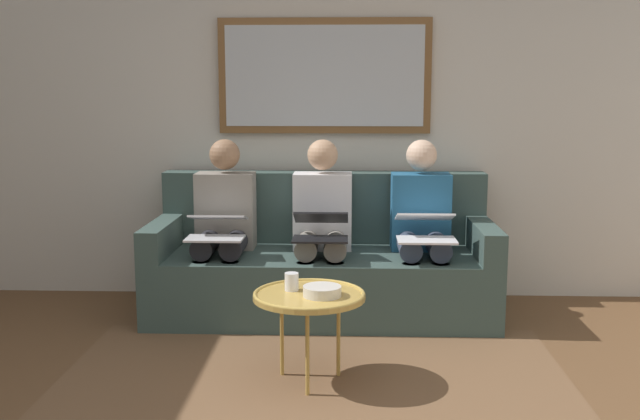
{
  "coord_description": "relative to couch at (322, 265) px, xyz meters",
  "views": [
    {
      "loc": [
        -0.17,
        2.63,
        1.46
      ],
      "look_at": [
        0.0,
        -1.7,
        0.75
      ],
      "focal_mm": 41.43,
      "sensor_mm": 36.0,
      "label": 1
    }
  ],
  "objects": [
    {
      "name": "framed_mirror",
      "position": [
        0.0,
        -0.39,
        1.24
      ],
      "size": [
        1.46,
        0.05,
        0.78
      ],
      "color": "brown"
    },
    {
      "name": "wall_rear",
      "position": [
        0.0,
        -0.48,
        0.99
      ],
      "size": [
        6.0,
        0.12,
        2.6
      ],
      "primitive_type": "cube",
      "color": "beige",
      "rests_on": "ground_plane"
    },
    {
      "name": "laptop_white",
      "position": [
        -0.64,
        0.3,
        0.32
      ],
      "size": [
        0.35,
        0.38,
        0.16
      ],
      "color": "white"
    },
    {
      "name": "laptop_black",
      "position": [
        0.0,
        0.3,
        0.31
      ],
      "size": [
        0.33,
        0.37,
        0.16
      ],
      "color": "black"
    },
    {
      "name": "coffee_table",
      "position": [
        0.02,
        1.22,
        0.13
      ],
      "size": [
        0.56,
        0.56,
        0.47
      ],
      "color": "tan",
      "rests_on": "ground_plane"
    },
    {
      "name": "person_right",
      "position": [
        0.64,
        0.07,
        0.3
      ],
      "size": [
        0.38,
        0.58,
        1.14
      ],
      "color": "gray",
      "rests_on": "couch"
    },
    {
      "name": "laptop_silver",
      "position": [
        0.64,
        0.32,
        0.32
      ],
      "size": [
        0.35,
        0.34,
        0.14
      ],
      "color": "silver"
    },
    {
      "name": "couch",
      "position": [
        0.0,
        0.0,
        0.0
      ],
      "size": [
        2.2,
        0.9,
        0.9
      ],
      "color": "#384C47",
      "rests_on": "ground_plane"
    },
    {
      "name": "cup",
      "position": [
        0.11,
        1.16,
        0.19
      ],
      "size": [
        0.07,
        0.07,
        0.09
      ],
      "primitive_type": "cylinder",
      "color": "silver",
      "rests_on": "coffee_table"
    },
    {
      "name": "person_middle",
      "position": [
        0.0,
        0.07,
        0.3
      ],
      "size": [
        0.38,
        0.58,
        1.14
      ],
      "color": "silver",
      "rests_on": "couch"
    },
    {
      "name": "bowl",
      "position": [
        -0.04,
        1.25,
        0.17
      ],
      "size": [
        0.19,
        0.19,
        0.05
      ],
      "primitive_type": "cylinder",
      "color": "beige",
      "rests_on": "coffee_table"
    },
    {
      "name": "person_left",
      "position": [
        -0.64,
        0.07,
        0.3
      ],
      "size": [
        0.38,
        0.58,
        1.14
      ],
      "color": "#235B84",
      "rests_on": "couch"
    },
    {
      "name": "area_rug",
      "position": [
        0.0,
        1.27,
        -0.31
      ],
      "size": [
        2.6,
        1.8,
        0.01
      ],
      "primitive_type": "cube",
      "color": "brown",
      "rests_on": "ground_plane"
    }
  ]
}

